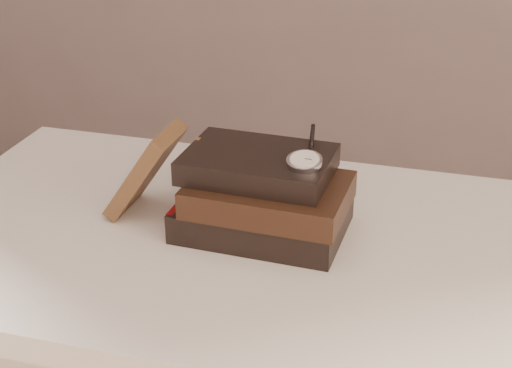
# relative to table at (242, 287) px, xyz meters

# --- Properties ---
(table) EXTENTS (1.00, 0.60, 0.75)m
(table) POSITION_rel_table_xyz_m (0.00, 0.00, 0.00)
(table) COLOR white
(table) RESTS_ON ground
(book_stack) EXTENTS (0.25, 0.18, 0.12)m
(book_stack) POSITION_rel_table_xyz_m (0.03, 0.02, 0.15)
(book_stack) COLOR black
(book_stack) RESTS_ON table
(journal) EXTENTS (0.11, 0.10, 0.14)m
(journal) POSITION_rel_table_xyz_m (-0.16, 0.03, 0.16)
(journal) COLOR #422A19
(journal) RESTS_ON table
(pocket_watch) EXTENTS (0.05, 0.15, 0.02)m
(pocket_watch) POSITION_rel_table_xyz_m (0.09, 0.01, 0.22)
(pocket_watch) COLOR silver
(pocket_watch) RESTS_ON book_stack
(eyeglasses) EXTENTS (0.10, 0.12, 0.05)m
(eyeglasses) POSITION_rel_table_xyz_m (-0.05, 0.11, 0.16)
(eyeglasses) COLOR silver
(eyeglasses) RESTS_ON book_stack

